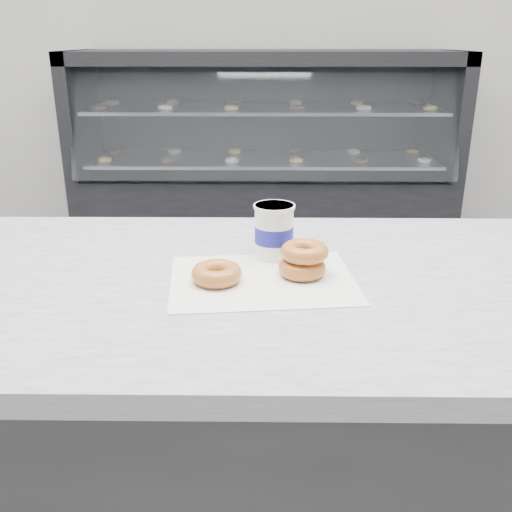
# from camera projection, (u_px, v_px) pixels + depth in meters

# --- Properties ---
(ground) EXTENTS (5.00, 5.00, 0.00)m
(ground) POSITION_uv_depth(u_px,v_px,m) (264.00, 449.00, 1.96)
(ground) COLOR gray
(ground) RESTS_ON ground
(counter) EXTENTS (3.06, 0.76, 0.90)m
(counter) POSITION_uv_depth(u_px,v_px,m) (265.00, 467.00, 1.23)
(counter) COLOR #333335
(counter) RESTS_ON ground
(display_case) EXTENTS (2.40, 0.74, 1.25)m
(display_case) POSITION_uv_depth(u_px,v_px,m) (264.00, 172.00, 3.76)
(display_case) COLOR black
(display_case) RESTS_ON ground
(wax_paper) EXTENTS (0.37, 0.29, 0.00)m
(wax_paper) POSITION_uv_depth(u_px,v_px,m) (263.00, 280.00, 1.06)
(wax_paper) COLOR silver
(wax_paper) RESTS_ON counter
(donut_single) EXTENTS (0.12, 0.12, 0.03)m
(donut_single) POSITION_uv_depth(u_px,v_px,m) (217.00, 273.00, 1.04)
(donut_single) COLOR #B66A32
(donut_single) RESTS_ON wax_paper
(donut_stack) EXTENTS (0.10, 0.10, 0.06)m
(donut_stack) POSITION_uv_depth(u_px,v_px,m) (303.00, 260.00, 1.07)
(donut_stack) COLOR #B66A32
(donut_stack) RESTS_ON wax_paper
(coffee_cup) EXTENTS (0.09, 0.09, 0.11)m
(coffee_cup) POSITION_uv_depth(u_px,v_px,m) (274.00, 231.00, 1.15)
(coffee_cup) COLOR white
(coffee_cup) RESTS_ON counter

